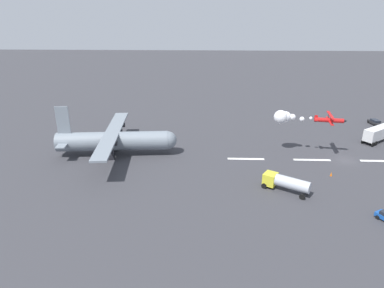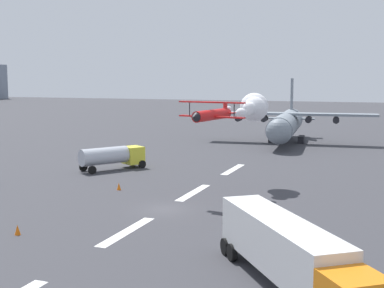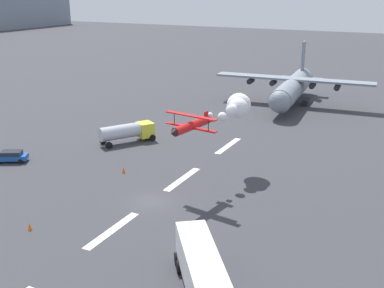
{
  "view_description": "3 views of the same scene",
  "coord_description": "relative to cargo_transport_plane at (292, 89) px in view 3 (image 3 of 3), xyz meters",
  "views": [
    {
      "loc": [
        30.78,
        68.58,
        30.27
      ],
      "look_at": [
        33.37,
        0.0,
        3.34
      ],
      "focal_mm": 31.8,
      "sensor_mm": 36.0,
      "label": 1
    },
    {
      "loc": [
        -41.19,
        -17.96,
        11.42
      ],
      "look_at": [
        11.7,
        1.85,
        4.31
      ],
      "focal_mm": 49.1,
      "sensor_mm": 36.0,
      "label": 2
    },
    {
      "loc": [
        -40.0,
        -25.42,
        22.33
      ],
      "look_at": [
        3.67,
        -3.11,
        6.03
      ],
      "focal_mm": 44.41,
      "sensor_mm": 36.0,
      "label": 3
    }
  ],
  "objects": [
    {
      "name": "fuel_tanker_truck",
      "position": [
        -33.76,
        15.37,
        -1.72
      ],
      "size": [
        8.31,
        6.55,
        2.9
      ],
      "color": "yellow",
      "rests_on": "ground"
    },
    {
      "name": "traffic_cone_near",
      "position": [
        -60.59,
        8.42,
        -3.08
      ],
      "size": [
        0.44,
        0.44,
        0.75
      ],
      "primitive_type": "cone",
      "color": "orange",
      "rests_on": "ground"
    },
    {
      "name": "stunt_biplane_red",
      "position": [
        -38.05,
        -3.07,
        4.83
      ],
      "size": [
        15.38,
        6.43,
        3.04
      ],
      "color": "red"
    },
    {
      "name": "runway_stripe_2",
      "position": [
        -57.02,
        1.31,
        -3.45
      ],
      "size": [
        8.0,
        0.9,
        0.01
      ],
      "primitive_type": "cube",
      "color": "white",
      "rests_on": "ground"
    },
    {
      "name": "airport_staff_sedan",
      "position": [
        -47.78,
        24.62,
        -2.64
      ],
      "size": [
        3.75,
        4.7,
        1.52
      ],
      "color": "#194CA5",
      "rests_on": "ground"
    },
    {
      "name": "ground_plane",
      "position": [
        -49.85,
        1.31,
        -3.45
      ],
      "size": [
        440.0,
        440.0,
        0.0
      ],
      "primitive_type": "plane",
      "color": "#38383D",
      "rests_on": "ground"
    },
    {
      "name": "traffic_cone_far",
      "position": [
        -44.18,
        8.93,
        -3.08
      ],
      "size": [
        0.44,
        0.44,
        0.75
      ],
      "primitive_type": "cone",
      "color": "orange",
      "rests_on": "ground"
    },
    {
      "name": "runway_stripe_4",
      "position": [
        -28.34,
        1.31,
        -3.45
      ],
      "size": [
        8.0,
        0.9,
        0.01
      ],
      "primitive_type": "cube",
      "color": "white",
      "rests_on": "ground"
    },
    {
      "name": "runway_stripe_3",
      "position": [
        -42.68,
        1.31,
        -3.45
      ],
      "size": [
        8.0,
        0.9,
        0.01
      ],
      "primitive_type": "cube",
      "color": "white",
      "rests_on": "ground"
    },
    {
      "name": "cargo_transport_plane",
      "position": [
        0.0,
        0.0,
        0.0
      ],
      "size": [
        26.53,
        30.87,
        11.38
      ],
      "color": "gray",
      "rests_on": "ground"
    }
  ]
}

